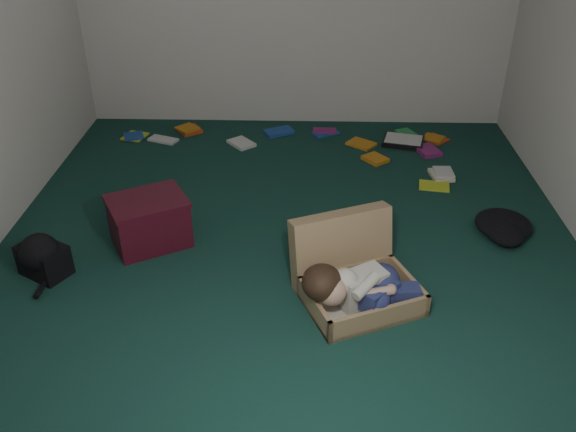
{
  "coord_description": "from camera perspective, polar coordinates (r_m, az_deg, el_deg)",
  "views": [
    {
      "loc": [
        0.1,
        -3.44,
        2.36
      ],
      "look_at": [
        0.0,
        -0.15,
        0.35
      ],
      "focal_mm": 38.0,
      "sensor_mm": 36.0,
      "label": 1
    }
  ],
  "objects": [
    {
      "name": "floor",
      "position": [
        4.17,
        0.06,
        -3.03
      ],
      "size": [
        4.5,
        4.5,
        0.0
      ],
      "primitive_type": "plane",
      "color": "#12352D",
      "rests_on": "ground"
    },
    {
      "name": "wall_front",
      "position": [
        1.59,
        -2.27,
        -10.23
      ],
      "size": [
        4.5,
        0.0,
        4.5
      ],
      "primitive_type": "plane",
      "rotation": [
        -1.57,
        0.0,
        0.0
      ],
      "color": "silver",
      "rests_on": "ground"
    },
    {
      "name": "suitcase",
      "position": [
        3.71,
        6.1,
        -5.47
      ],
      "size": [
        0.84,
        0.83,
        0.47
      ],
      "rotation": [
        0.0,
        0.0,
        0.4
      ],
      "color": "#A08058",
      "rests_on": "floor"
    },
    {
      "name": "person",
      "position": [
        3.55,
        6.66,
        -6.56
      ],
      "size": [
        0.72,
        0.38,
        0.29
      ],
      "rotation": [
        0.0,
        0.0,
        0.4
      ],
      "color": "beige",
      "rests_on": "suitcase"
    },
    {
      "name": "maroon_bin",
      "position": [
        4.24,
        -12.85,
        -0.48
      ],
      "size": [
        0.63,
        0.59,
        0.35
      ],
      "rotation": [
        0.0,
        0.0,
        0.51
      ],
      "color": "#420D1B",
      "rests_on": "floor"
    },
    {
      "name": "backpack",
      "position": [
        4.17,
        -21.89,
        -3.74
      ],
      "size": [
        0.47,
        0.45,
        0.22
      ],
      "primitive_type": null,
      "rotation": [
        0.0,
        0.0,
        -0.52
      ],
      "color": "black",
      "rests_on": "floor"
    },
    {
      "name": "clothing_pile",
      "position": [
        4.53,
        19.01,
        -0.75
      ],
      "size": [
        0.48,
        0.4,
        0.15
      ],
      "primitive_type": null,
      "rotation": [
        0.0,
        0.0,
        0.04
      ],
      "color": "black",
      "rests_on": "floor"
    },
    {
      "name": "paper_tray",
      "position": [
        5.75,
        10.74,
        6.9
      ],
      "size": [
        0.42,
        0.35,
        0.05
      ],
      "rotation": [
        0.0,
        0.0,
        -0.24
      ],
      "color": "black",
      "rests_on": "floor"
    },
    {
      "name": "book_scatter",
      "position": [
        5.6,
        3.13,
        6.6
      ],
      "size": [
        3.06,
        1.29,
        0.02
      ],
      "color": "#C7DD27",
      "rests_on": "floor"
    }
  ]
}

